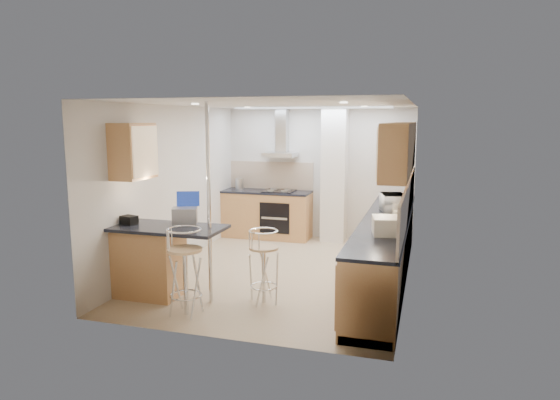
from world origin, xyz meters
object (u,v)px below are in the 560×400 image
(laptop, at_px, (185,216))
(bar_stool_near, at_px, (185,272))
(microwave, at_px, (393,203))
(bar_stool_end, at_px, (264,266))
(bread_bin, at_px, (386,226))

(laptop, distance_m, bar_stool_near, 0.91)
(microwave, relative_size, bar_stool_end, 0.51)
(bar_stool_near, bearing_deg, bar_stool_end, 19.09)
(bar_stool_end, relative_size, bread_bin, 2.37)
(microwave, bearing_deg, laptop, 108.87)
(laptop, relative_size, bar_stool_near, 0.30)
(laptop, xyz_separation_m, bar_stool_near, (0.34, -0.67, -0.52))
(bar_stool_end, bearing_deg, laptop, 122.96)
(bar_stool_near, bearing_deg, bread_bin, 1.56)
(microwave, bearing_deg, bar_stool_near, 121.98)
(laptop, xyz_separation_m, bread_bin, (2.55, 0.24, -0.02))
(bar_stool_near, distance_m, bread_bin, 2.45)
(microwave, height_order, laptop, microwave)
(microwave, xyz_separation_m, bread_bin, (0.03, -1.51, -0.03))
(laptop, height_order, bar_stool_near, laptop)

